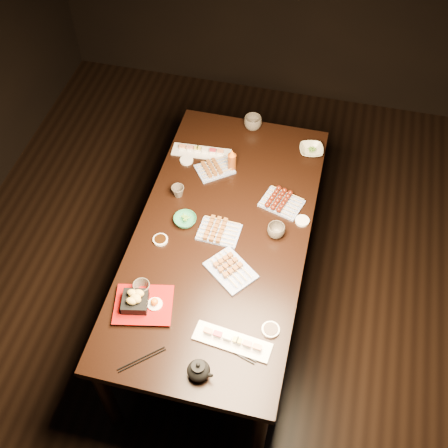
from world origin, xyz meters
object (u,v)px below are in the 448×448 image
at_px(dining_table, 222,272).
at_px(edamame_bowl_cream, 311,150).
at_px(yakitori_plate_center, 219,230).
at_px(condiment_bottle, 232,160).
at_px(sushi_platter_near, 232,340).
at_px(teacup_mid_right, 276,231).
at_px(teapot, 198,369).
at_px(tempura_tray, 143,301).
at_px(teacup_far_left, 178,191).
at_px(teacup_far_right, 253,123).
at_px(sushi_platter_far, 201,150).
at_px(yakitori_plate_left, 215,167).
at_px(teacup_near_left, 142,289).
at_px(yakitori_plate_right, 231,268).
at_px(edamame_bowl_green, 185,220).

xyz_separation_m(dining_table, edamame_bowl_cream, (0.37, 0.71, 0.39)).
height_order(yakitori_plate_center, condiment_bottle, condiment_bottle).
relative_size(yakitori_plate_center, edamame_bowl_cream, 1.55).
distance_m(sushi_platter_near, condiment_bottle, 1.09).
height_order(dining_table, teacup_mid_right, teacup_mid_right).
xyz_separation_m(sushi_platter_near, teapot, (-0.11, -0.18, 0.03)).
height_order(tempura_tray, teacup_far_left, tempura_tray).
height_order(tempura_tray, teacup_far_right, tempura_tray).
xyz_separation_m(sushi_platter_far, yakitori_plate_left, (0.11, -0.12, 0.00)).
xyz_separation_m(yakitori_plate_center, teacup_near_left, (-0.27, -0.44, 0.01)).
bearing_deg(tempura_tray, yakitori_plate_center, 52.69).
xyz_separation_m(teacup_near_left, condiment_bottle, (0.23, 0.90, 0.04)).
bearing_deg(teacup_far_left, yakitori_plate_right, -46.66).
height_order(edamame_bowl_green, teacup_far_right, teacup_far_right).
xyz_separation_m(dining_table, yakitori_plate_left, (-0.15, 0.43, 0.40)).
bearing_deg(teapot, teacup_near_left, 151.67).
bearing_deg(sushi_platter_near, sushi_platter_far, 117.83).
relative_size(dining_table, yakitori_plate_center, 8.36).
height_order(sushi_platter_near, sushi_platter_far, sushi_platter_near).
bearing_deg(sushi_platter_near, yakitori_plate_center, 115.65).
relative_size(sushi_platter_far, teacup_near_left, 4.19).
bearing_deg(teapot, yakitori_plate_center, 110.96).
height_order(yakitori_plate_right, teacup_far_left, teacup_far_left).
bearing_deg(yakitori_plate_center, tempura_tray, -112.68).
xyz_separation_m(sushi_platter_near, yakitori_plate_left, (-0.34, 1.03, 0.00)).
xyz_separation_m(sushi_platter_near, condiment_bottle, (-0.25, 1.06, 0.05)).
relative_size(yakitori_plate_center, teacup_near_left, 2.60).
bearing_deg(dining_table, teacup_near_left, -122.86).
xyz_separation_m(yakitori_plate_left, teacup_near_left, (-0.14, -0.87, 0.01)).
xyz_separation_m(edamame_bowl_cream, teacup_far_right, (-0.38, 0.12, 0.03)).
height_order(teacup_near_left, teacup_far_left, teacup_near_left).
height_order(sushi_platter_near, tempura_tray, tempura_tray).
bearing_deg(sushi_platter_far, teapot, 100.78).
height_order(teacup_near_left, condiment_bottle, condiment_bottle).
relative_size(sushi_platter_near, teacup_far_right, 3.37).
bearing_deg(yakitori_plate_right, sushi_platter_far, 152.53).
bearing_deg(teapot, edamame_bowl_green, 123.66).
relative_size(sushi_platter_near, teacup_mid_right, 3.88).
relative_size(sushi_platter_near, condiment_bottle, 2.42).
relative_size(sushi_platter_far, teacup_far_right, 3.22).
bearing_deg(dining_table, yakitori_plate_left, 109.16).
height_order(sushi_platter_near, teacup_far_left, teacup_far_left).
xyz_separation_m(tempura_tray, teapot, (0.34, -0.26, 0.00)).
xyz_separation_m(edamame_bowl_cream, teacup_far_left, (-0.67, -0.51, 0.02)).
height_order(sushi_platter_far, teacup_mid_right, teacup_mid_right).
distance_m(yakitori_plate_left, tempura_tray, 0.95).
bearing_deg(sushi_platter_far, yakitori_plate_center, 110.12).
bearing_deg(yakitori_plate_center, yakitori_plate_left, 109.92).
bearing_deg(teacup_near_left, teacup_far_right, 77.66).
distance_m(sushi_platter_near, yakitori_plate_left, 1.08).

